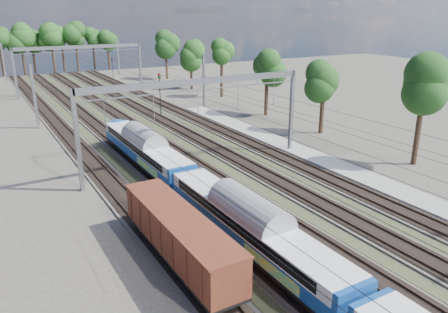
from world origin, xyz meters
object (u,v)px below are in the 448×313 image
worker (99,90)px  signal_far (112,66)px  freight_boxcar (179,235)px  signal_near (160,89)px  emu_train (253,222)px

worker → signal_far: (7.52, 15.89, 2.31)m
freight_boxcar → signal_far: (18.74, 76.36, 1.27)m
signal_near → signal_far: size_ratio=1.25×
emu_train → signal_near: (10.05, 39.69, 1.72)m
emu_train → freight_boxcar: bearing=162.5°
worker → signal_far: bearing=-8.4°
worker → signal_near: 22.65m
freight_boxcar → worker: 61.50m
worker → signal_far: signal_far is taller
signal_far → emu_train: bearing=-114.3°
signal_near → worker: bearing=117.6°
worker → signal_near: signal_near is taller
freight_boxcar → worker: bearing=79.5°
freight_boxcar → signal_near: signal_near is taller
worker → signal_far: size_ratio=0.36×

